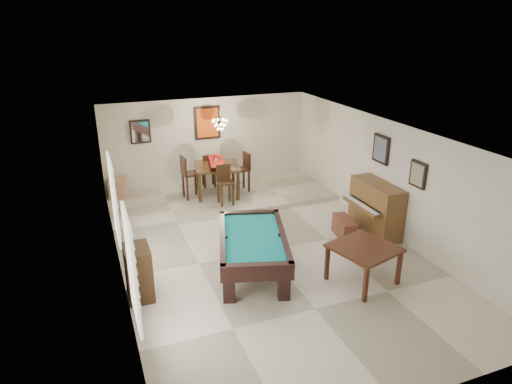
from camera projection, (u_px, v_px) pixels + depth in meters
ground_plane at (266, 251)px, 9.86m from camera, size 6.00×9.00×0.02m
wall_back at (208, 143)px, 13.30m from camera, size 6.00×0.04×2.60m
wall_front at (409, 322)px, 5.47m from camera, size 6.00×0.04×2.60m
wall_left at (116, 216)px, 8.37m from camera, size 0.04×9.00×2.60m
wall_right at (388, 178)px, 10.40m from camera, size 0.04×9.00×2.60m
ceiling at (267, 133)px, 8.92m from camera, size 6.00×9.00×0.04m
dining_step at (222, 197)px, 12.66m from camera, size 6.00×2.50×0.12m
window_left_front at (132, 269)px, 6.43m from camera, size 0.06×1.00×1.70m
window_left_rear at (114, 200)px, 8.87m from camera, size 0.06×1.00×1.70m
pool_table at (253, 255)px, 8.89m from camera, size 1.89×2.61×0.78m
square_table at (363, 264)px, 8.58m from camera, size 1.33×1.33×0.75m
upright_piano at (370, 209)px, 10.46m from camera, size 0.82×1.46×1.22m
piano_bench at (344, 228)px, 10.42m from camera, size 0.46×0.85×0.45m
apothecary_chest at (139, 272)px, 8.09m from camera, size 0.44×0.65×0.98m
dining_table at (217, 178)px, 12.51m from camera, size 1.36×1.36×0.96m
flower_vase at (216, 157)px, 12.29m from camera, size 0.16×0.16×0.22m
dining_chair_south at (225, 185)px, 11.83m from camera, size 0.39×0.39×1.04m
dining_chair_north at (208, 170)px, 13.12m from camera, size 0.40×0.40×0.99m
dining_chair_west at (191, 177)px, 12.25m from camera, size 0.47×0.47×1.17m
dining_chair_east at (241, 172)px, 12.75m from camera, size 0.45×0.45×1.10m
corner_bench at (118, 188)px, 12.44m from camera, size 0.55×0.64×0.50m
chandelier at (220, 121)px, 11.85m from camera, size 0.44×0.44×0.60m
back_painting at (207, 123)px, 13.05m from camera, size 0.75×0.06×0.95m
back_mirror at (140, 132)px, 12.45m from camera, size 0.55×0.06×0.65m
right_picture_upper at (381, 149)px, 10.43m from camera, size 0.06×0.55×0.65m
right_picture_lower at (418, 174)px, 9.37m from camera, size 0.06×0.45×0.55m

